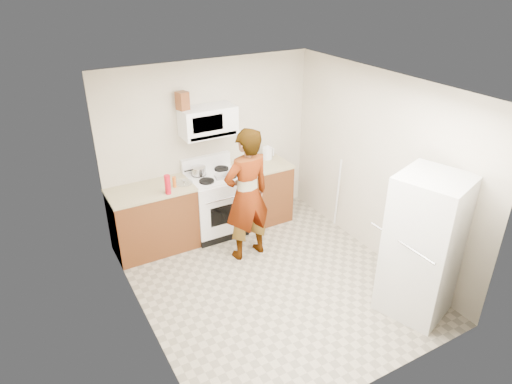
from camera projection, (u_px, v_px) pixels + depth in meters
floor at (273, 282)px, 5.82m from camera, size 3.60×3.60×0.00m
back_wall at (211, 146)px, 6.65m from camera, size 3.20×0.02×2.50m
right_wall at (378, 168)px, 5.95m from camera, size 0.02×3.60×2.50m
cabinet_left at (154, 220)px, 6.33m from camera, size 1.12×0.62×0.90m
counter_left at (150, 190)px, 6.11m from camera, size 1.14×0.64×0.03m
cabinet_right at (261, 193)px, 7.08m from camera, size 0.80×0.62×0.90m
counter_right at (261, 165)px, 6.87m from camera, size 0.82×0.64×0.03m
gas_range at (215, 203)px, 6.71m from camera, size 0.76×0.65×1.13m
microwave at (208, 121)px, 6.26m from camera, size 0.76×0.38×0.40m
person at (247, 195)px, 5.98m from camera, size 0.71×0.50×1.85m
fridge at (423, 246)px, 5.03m from camera, size 0.89×0.89×1.70m
kettle at (267, 153)px, 7.01m from camera, size 0.18×0.18×0.18m
jug at (182, 101)px, 6.01m from camera, size 0.17×0.17×0.24m
saucepan at (199, 171)px, 6.47m from camera, size 0.21×0.21×0.11m
tray at (224, 176)px, 6.44m from camera, size 0.28×0.20×0.05m
bottle_spray at (168, 185)px, 5.93m from camera, size 0.09×0.09×0.26m
bottle_hot_sauce at (174, 182)px, 6.13m from camera, size 0.06×0.06×0.15m
bottle_green_cap at (169, 188)px, 5.96m from camera, size 0.06×0.06×0.16m
pot_lid at (184, 183)px, 6.27m from camera, size 0.33×0.33×0.01m
broom at (338, 193)px, 6.75m from camera, size 0.17×0.22×1.18m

